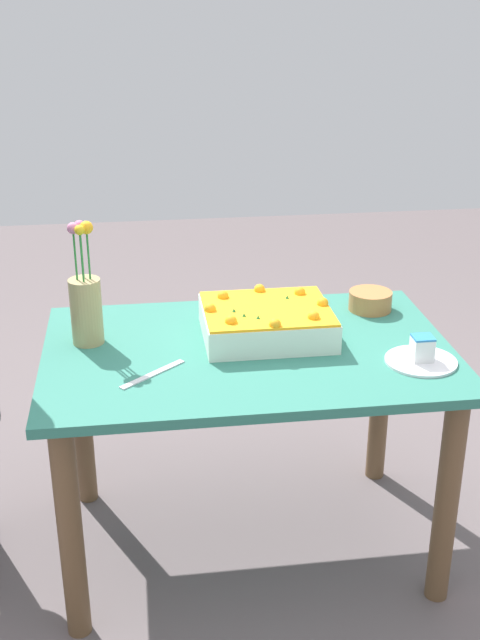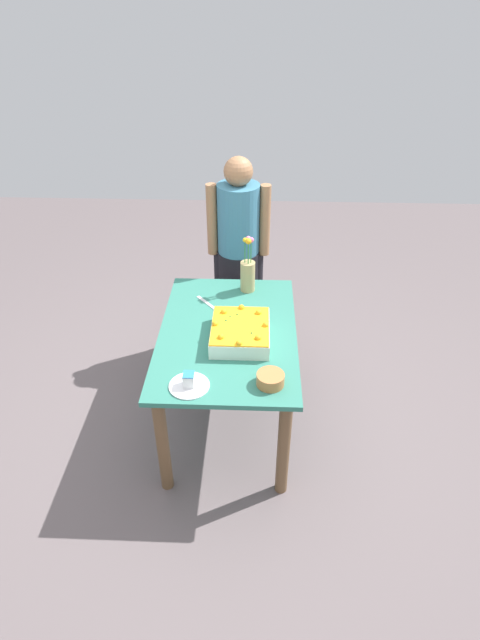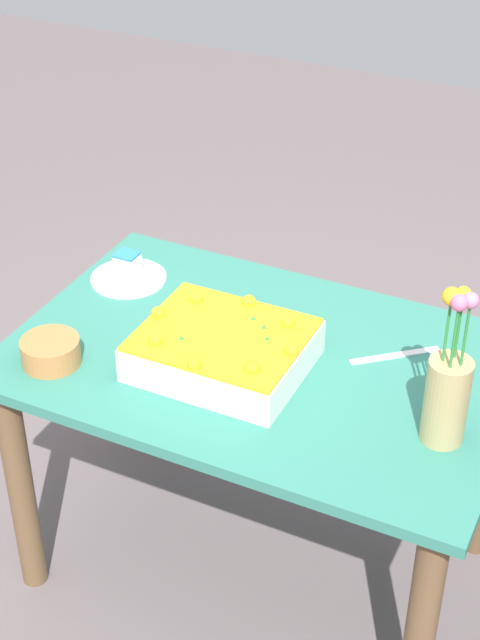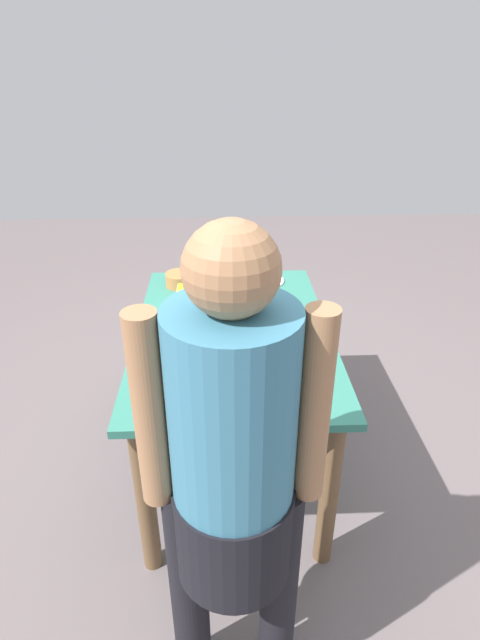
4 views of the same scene
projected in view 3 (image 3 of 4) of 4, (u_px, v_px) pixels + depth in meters
name	position (u px, v px, depth m)	size (l,w,h in m)	color
ground_plane	(259.00, 561.00, 2.82)	(8.00, 8.00, 0.00)	#655A5B
dining_table	(262.00, 398.00, 2.49)	(1.24, 0.81, 0.73)	#317766
sheet_cake	(223.00, 349.00, 2.36)	(0.40, 0.33, 0.12)	white
serving_plate_with_slice	(128.00, 273.00, 2.71)	(0.21, 0.21, 0.08)	white
cake_knife	(395.00, 356.00, 2.42)	(0.23, 0.02, 0.00)	silver
flower_vase	(447.00, 392.00, 2.09)	(0.10, 0.10, 0.39)	tan
fruit_bowl	(51.00, 351.00, 2.38)	(0.14, 0.14, 0.06)	#B9743F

